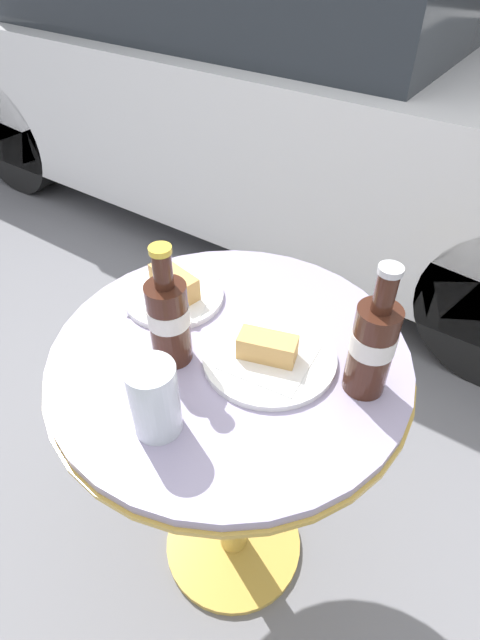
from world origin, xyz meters
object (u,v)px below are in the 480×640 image
at_px(bistro_table, 231,418).
at_px(lunch_plate_far, 174,292).
at_px(cola_bottle_right, 372,345).
at_px(lunch_plate_near, 269,354).
at_px(cola_bottle_left, 169,318).
at_px(drinking_glass, 155,401).
at_px(parked_car, 285,83).

bearing_deg(bistro_table, lunch_plate_far, 161.90).
bearing_deg(cola_bottle_right, lunch_plate_near, -166.75).
height_order(cola_bottle_left, drinking_glass, cola_bottle_left).
xyz_separation_m(bistro_table, cola_bottle_right, (0.23, 0.06, 0.29)).
xyz_separation_m(cola_bottle_left, cola_bottle_right, (0.31, 0.13, 0.01)).
height_order(bistro_table, parked_car, parked_car).
distance_m(bistro_table, parked_car, 2.10).
distance_m(cola_bottle_right, drinking_glass, 0.35).
bearing_deg(bistro_table, cola_bottle_left, -136.94).
xyz_separation_m(cola_bottle_left, lunch_plate_near, (0.14, 0.09, -0.08)).
bearing_deg(parked_car, drinking_glass, -64.20).
distance_m(lunch_plate_near, lunch_plate_far, 0.25).
relative_size(bistro_table, cola_bottle_right, 3.17).
distance_m(bistro_table, lunch_plate_near, 0.22).
height_order(bistro_table, lunch_plate_near, lunch_plate_near).
xyz_separation_m(bistro_table, lunch_plate_near, (0.07, 0.02, 0.21)).
distance_m(lunch_plate_far, parked_car, 1.97).
xyz_separation_m(bistro_table, cola_bottle_left, (-0.07, -0.07, 0.29)).
xyz_separation_m(cola_bottle_right, drinking_glass, (-0.23, -0.26, -0.04)).
height_order(cola_bottle_right, lunch_plate_near, cola_bottle_right).
bearing_deg(cola_bottle_left, drinking_glass, -58.03).
bearing_deg(parked_car, lunch_plate_far, -65.84).
distance_m(drinking_glass, parked_car, 2.29).
bearing_deg(parked_car, bistro_table, -61.99).
xyz_separation_m(lunch_plate_near, parked_car, (-1.05, 1.83, -0.15)).
xyz_separation_m(lunch_plate_near, lunch_plate_far, (-0.25, 0.04, 0.00)).
bearing_deg(lunch_plate_far, cola_bottle_left, -50.35).
height_order(drinking_glass, lunch_plate_far, drinking_glass).
bearing_deg(drinking_glass, cola_bottle_left, 121.97).
xyz_separation_m(bistro_table, lunch_plate_far, (-0.18, 0.06, 0.21)).
bearing_deg(parked_car, cola_bottle_left, -64.64).
relative_size(cola_bottle_left, lunch_plate_near, 0.97).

